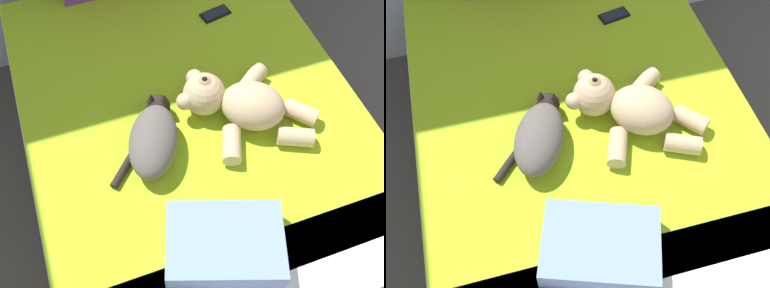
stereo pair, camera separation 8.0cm
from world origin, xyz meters
The scene contains 5 objects.
bed centered at (1.41, 3.17, 0.25)m, with size 1.47×1.92×0.51m.
cat centered at (1.20, 3.00, 0.58)m, with size 0.36×0.42×0.15m.
teddy_bear centered at (1.58, 3.04, 0.59)m, with size 0.56×0.48×0.19m.
cell_phone centered at (1.72, 3.65, 0.51)m, with size 0.16×0.10×0.01m.
throw_pillow centered at (1.30, 2.51, 0.56)m, with size 0.40×0.28×0.11m, color #728CB7.
Camera 2 is at (1.09, 1.99, 2.06)m, focal length 42.47 mm.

